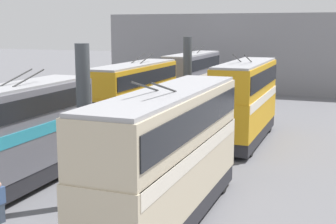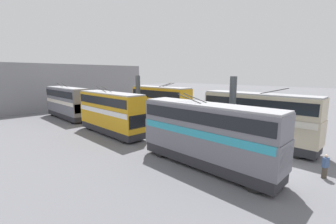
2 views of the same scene
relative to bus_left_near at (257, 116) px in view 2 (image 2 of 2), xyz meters
The scene contains 13 objects.
ground_plane 6.34m from the bus_left_near, 133.87° to the left, with size 240.00×240.00×0.00m, color slate.
depot_back_wall 37.66m from the bus_left_near, ahead, with size 0.50×36.00×9.10m.
support_column_near 4.08m from the bus_left_near, 82.09° to the left, with size 1.07×1.07×6.95m.
support_column_far 14.64m from the bus_left_near, 15.98° to the left, with size 1.07×1.07×6.95m.
bus_left_near is the anchor object (origin of this frame).
bus_left_far 14.18m from the bus_left_near, ahead, with size 10.00×2.54×5.97m.
bus_right_near 8.07m from the bus_left_near, 87.24° to the left, with size 11.45×2.54×5.59m.
bus_right_mid 16.32m from the bus_left_near, 29.58° to the left, with size 10.74×2.54×5.64m.
bus_right_far 28.75m from the bus_left_near, 16.27° to the left, with size 11.38×2.54×5.66m.
person_aisle_foreground 7.83m from the bus_left_near, 150.16° to the left, with size 0.38×0.48×1.72m.
person_aisle_midway 7.05m from the bus_left_near, 36.41° to the left, with size 0.48×0.45×1.72m.
person_by_right_row 6.98m from the bus_left_near, 110.10° to the left, with size 0.46×0.31×1.67m.
oil_drum 8.64m from the bus_left_near, 46.63° to the left, with size 0.62×0.62×0.89m.
Camera 2 is at (-5.40, 17.73, 7.15)m, focal length 24.00 mm.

